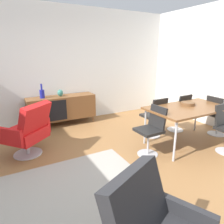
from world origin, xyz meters
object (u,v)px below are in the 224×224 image
at_px(vase_sculptural_dark, 42,93).
at_px(dining_chair_far_end, 217,114).
at_px(wooden_bowl_on_table, 188,104).
at_px(dining_chair_back_right, 179,111).
at_px(dining_chair_near_window, 152,129).
at_px(dining_chair_back_left, 155,116).
at_px(lounge_chair_red, 28,130).
at_px(dining_table, 189,109).
at_px(sideboard, 62,107).
at_px(vase_cobalt, 60,93).

height_order(vase_sculptural_dark, dining_chair_far_end, vase_sculptural_dark).
xyz_separation_m(wooden_bowl_on_table, dining_chair_back_right, (0.26, 0.44, -0.30)).
height_order(dining_chair_far_end, dining_chair_back_right, same).
distance_m(dining_chair_back_right, dining_chair_near_window, 1.36).
height_order(dining_chair_back_left, lounge_chair_red, lounge_chair_red).
height_order(dining_table, dining_chair_far_end, dining_chair_far_end).
relative_size(sideboard, lounge_chair_red, 1.69).
xyz_separation_m(dining_chair_back_left, dining_chair_near_window, (-0.54, -0.56, 0.00)).
distance_m(vase_sculptural_dark, dining_chair_back_left, 2.57).
bearing_deg(lounge_chair_red, vase_sculptural_dark, 68.60).
bearing_deg(dining_chair_near_window, dining_chair_back_left, 45.86).
bearing_deg(vase_cobalt, dining_chair_back_left, -48.14).
height_order(vase_cobalt, dining_chair_back_right, vase_cobalt).
relative_size(vase_sculptural_dark, dining_table, 0.20).
bearing_deg(dining_chair_back_left, dining_chair_near_window, -134.14).
xyz_separation_m(vase_sculptural_dark, dining_table, (2.26, -2.23, -0.13)).
xyz_separation_m(sideboard, dining_chair_back_left, (1.49, -1.67, 0.03)).
relative_size(sideboard, dining_table, 1.00).
height_order(dining_table, wooden_bowl_on_table, wooden_bowl_on_table).
height_order(sideboard, dining_chair_back_right, dining_chair_back_right).
bearing_deg(vase_sculptural_dark, dining_chair_far_end, -35.27).
bearing_deg(sideboard, dining_chair_near_window, -67.01).
bearing_deg(vase_cobalt, sideboard, -8.51).
relative_size(sideboard, dining_chair_far_end, 1.87).
distance_m(vase_cobalt, dining_table, 2.90).
relative_size(vase_cobalt, dining_chair_back_left, 0.19).
bearing_deg(sideboard, dining_chair_back_right, -37.38).
bearing_deg(vase_sculptural_dark, vase_cobalt, 0.00).
height_order(dining_chair_far_end, lounge_chair_red, lounge_chair_red).
relative_size(vase_sculptural_dark, lounge_chair_red, 0.35).
bearing_deg(dining_chair_near_window, vase_sculptural_dark, 121.63).
bearing_deg(dining_chair_back_left, vase_sculptural_dark, 138.85).
height_order(vase_sculptural_dark, lounge_chair_red, vase_sculptural_dark).
relative_size(dining_table, dining_chair_near_window, 1.87).
height_order(dining_chair_far_end, dining_chair_back_left, same).
height_order(sideboard, wooden_bowl_on_table, wooden_bowl_on_table).
relative_size(sideboard, dining_chair_back_right, 1.87).
distance_m(vase_sculptural_dark, dining_chair_back_right, 3.13).
bearing_deg(dining_chair_near_window, dining_chair_back_right, 24.18).
relative_size(vase_cobalt, lounge_chair_red, 0.17).
relative_size(vase_sculptural_dark, dining_chair_far_end, 0.38).
relative_size(vase_sculptural_dark, wooden_bowl_on_table, 1.26).
bearing_deg(dining_table, wooden_bowl_on_table, 52.82).
distance_m(dining_table, lounge_chair_red, 2.93).
xyz_separation_m(vase_cobalt, vase_sculptural_dark, (-0.42, 0.00, 0.03)).
distance_m(dining_chair_far_end, dining_chair_near_window, 1.78).
relative_size(dining_chair_back_left, lounge_chair_red, 0.90).
bearing_deg(wooden_bowl_on_table, vase_cobalt, 132.53).
bearing_deg(dining_table, lounge_chair_red, 160.48).
distance_m(vase_cobalt, vase_sculptural_dark, 0.42).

